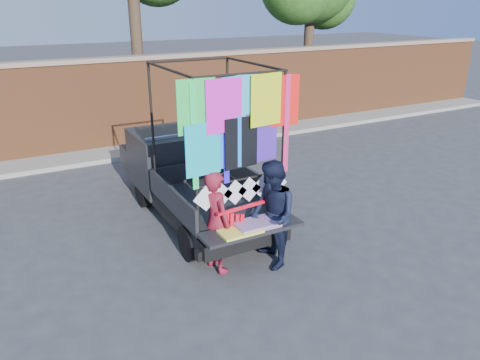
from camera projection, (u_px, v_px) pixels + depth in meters
name	position (u px, v px, depth m)	size (l,w,h in m)	color
ground	(233.00, 249.00, 8.18)	(90.00, 90.00, 0.00)	#38383A
brick_wall	(119.00, 103.00, 13.44)	(30.00, 0.45, 2.61)	brown
curb	(130.00, 151.00, 13.32)	(30.00, 1.20, 0.12)	gray
pickup_truck	(185.00, 173.00, 9.49)	(1.96, 4.92, 3.10)	black
woman	(216.00, 221.00, 7.29)	(0.61, 0.40, 1.68)	maroon
man	(272.00, 215.00, 7.40)	(0.86, 0.67, 1.77)	black
streamer_bundle	(238.00, 220.00, 7.29)	(0.99, 0.15, 0.68)	#FA0D20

